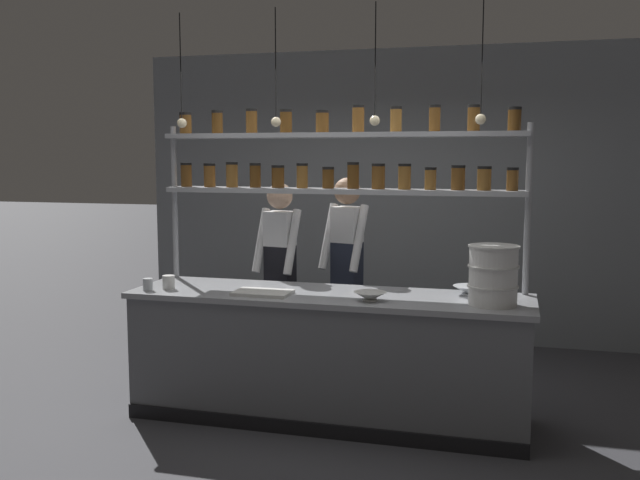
% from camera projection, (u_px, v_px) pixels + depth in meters
% --- Properties ---
extents(ground_plane, '(40.00, 40.00, 0.00)m').
position_uv_depth(ground_plane, '(328.00, 418.00, 5.18)').
color(ground_plane, '#3D3D42').
extents(back_wall, '(5.26, 0.12, 2.97)m').
position_uv_depth(back_wall, '(389.00, 195.00, 7.38)').
color(back_wall, gray).
rests_on(back_wall, ground_plane).
extents(prep_counter, '(2.86, 0.76, 0.92)m').
position_uv_depth(prep_counter, '(328.00, 356.00, 5.12)').
color(prep_counter, slate).
rests_on(prep_counter, ground_plane).
extents(spice_shelf_unit, '(2.75, 0.28, 2.26)m').
position_uv_depth(spice_shelf_unit, '(339.00, 169.00, 5.28)').
color(spice_shelf_unit, '#999BA0').
rests_on(spice_shelf_unit, ground_plane).
extents(chef_left, '(0.40, 0.32, 1.67)m').
position_uv_depth(chef_left, '(280.00, 269.00, 5.90)').
color(chef_left, black).
rests_on(chef_left, ground_plane).
extents(chef_center, '(0.42, 0.35, 1.72)m').
position_uv_depth(chef_center, '(347.00, 265.00, 5.88)').
color(chef_center, black).
rests_on(chef_center, ground_plane).
extents(container_stack, '(0.33, 0.33, 0.40)m').
position_uv_depth(container_stack, '(493.00, 275.00, 4.65)').
color(container_stack, white).
rests_on(container_stack, prep_counter).
extents(cutting_board, '(0.40, 0.26, 0.02)m').
position_uv_depth(cutting_board, '(263.00, 293.00, 5.03)').
color(cutting_board, silver).
rests_on(cutting_board, prep_counter).
extents(prep_bowl_near_left, '(0.22, 0.22, 0.06)m').
position_uv_depth(prep_bowl_near_left, '(370.00, 296.00, 4.81)').
color(prep_bowl_near_left, silver).
rests_on(prep_bowl_near_left, prep_counter).
extents(prep_bowl_center_front, '(0.23, 0.23, 0.06)m').
position_uv_depth(prep_bowl_center_front, '(470.00, 290.00, 5.01)').
color(prep_bowl_center_front, silver).
rests_on(prep_bowl_center_front, prep_counter).
extents(serving_cup_front, '(0.07, 0.07, 0.09)m').
position_uv_depth(serving_cup_front, '(148.00, 284.00, 5.17)').
color(serving_cup_front, '#B2B7BC').
rests_on(serving_cup_front, prep_counter).
extents(serving_cup_by_board, '(0.09, 0.09, 0.10)m').
position_uv_depth(serving_cup_by_board, '(169.00, 282.00, 5.23)').
color(serving_cup_by_board, silver).
rests_on(serving_cup_by_board, prep_counter).
extents(pendant_light_row, '(2.21, 0.07, 0.82)m').
position_uv_depth(pendant_light_row, '(324.00, 114.00, 4.93)').
color(pendant_light_row, black).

